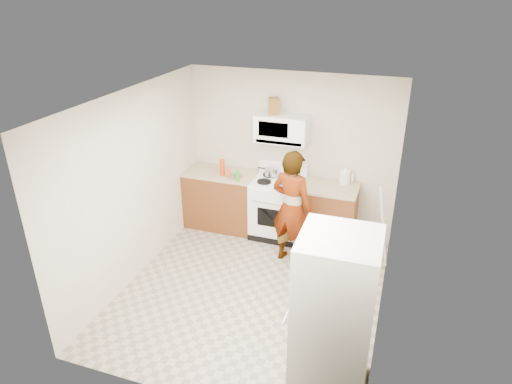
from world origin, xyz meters
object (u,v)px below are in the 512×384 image
at_px(gas_range, 278,207).
at_px(saucepan, 271,172).
at_px(fridge, 334,317).
at_px(kettle, 345,177).
at_px(microwave, 282,128).
at_px(person, 292,208).

relative_size(gas_range, saucepan, 5.58).
relative_size(fridge, kettle, 8.58).
bearing_deg(kettle, saucepan, -165.64).
bearing_deg(microwave, gas_range, -90.00).
height_order(fridge, kettle, fridge).
bearing_deg(saucepan, microwave, 7.79).
distance_m(fridge, kettle, 2.92).
bearing_deg(saucepan, kettle, 5.09).
xyz_separation_m(gas_range, microwave, (0.00, 0.13, 1.21)).
relative_size(microwave, fridge, 0.45).
relative_size(microwave, person, 0.45).
xyz_separation_m(person, fridge, (0.93, -2.03, 0.01)).
relative_size(person, kettle, 8.43).
bearing_deg(microwave, saucepan, -172.21).
distance_m(person, fridge, 2.23).
relative_size(microwave, kettle, 3.84).
height_order(gas_range, saucepan, gas_range).
xyz_separation_m(person, kettle, (0.57, 0.86, 0.20)).
xyz_separation_m(fridge, saucepan, (-1.46, 2.79, 0.16)).
bearing_deg(microwave, kettle, 4.68).
bearing_deg(fridge, kettle, 96.39).
relative_size(kettle, saucepan, 0.98).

